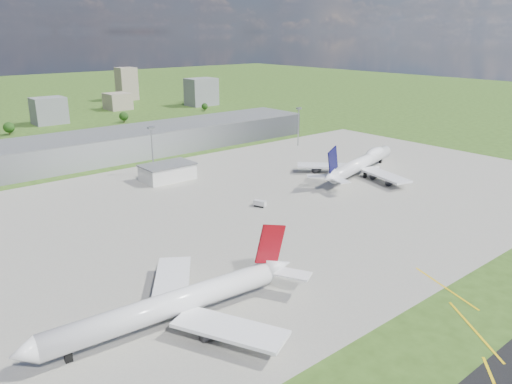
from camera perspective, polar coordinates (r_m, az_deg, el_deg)
ground at (r=304.14m, az=-16.43°, el=3.05°), size 1400.00×1400.00×0.00m
apron at (r=217.45m, az=-2.00°, el=-2.02°), size 360.00×190.00×0.08m
terminal at (r=315.94m, az=-17.67°, el=4.87°), size 300.00×42.00×15.00m
ops_building at (r=263.99m, az=-10.07°, el=2.21°), size 26.00×16.00×8.00m
mast_center at (r=273.56m, az=-11.82°, el=5.62°), size 3.50×2.00×25.90m
mast_east at (r=338.46m, az=4.88°, el=8.22°), size 3.50×2.00×25.90m
airliner_red_twin at (r=135.88m, az=-9.04°, el=-12.48°), size 78.78×61.21×21.61m
airliner_blue_quad at (r=277.23m, az=12.01°, el=3.28°), size 81.76×62.94×21.69m
tug_yellow at (r=166.75m, az=-8.71°, el=-8.34°), size 3.68×3.62×1.67m
van_white_near at (r=220.38m, az=0.45°, el=-1.35°), size 4.41×6.16×2.83m
van_white_far at (r=285.12m, az=13.63°, el=2.56°), size 4.93×3.80×2.34m
bldg_c at (r=456.61m, az=-22.59°, el=8.58°), size 26.00×20.00×22.00m
bldg_ce at (r=522.57m, az=-15.53°, el=9.96°), size 22.00×24.00×16.00m
bldg_e at (r=534.63m, az=-6.27°, el=11.31°), size 30.00×22.00×28.00m
bldg_tall_e at (r=592.36m, az=-14.56°, el=11.87°), size 20.00×18.00×36.00m
tree_c at (r=418.25m, az=-26.41°, el=6.63°), size 8.10×8.10×9.90m
tree_e at (r=443.04m, az=-14.89°, el=8.37°), size 7.65×7.65×9.35m
tree_far_e at (r=495.93m, az=-5.88°, el=9.71°), size 6.30×6.30×7.70m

